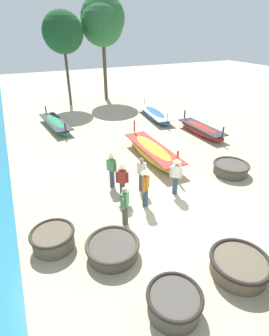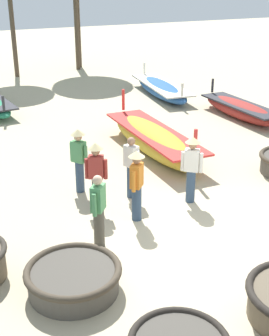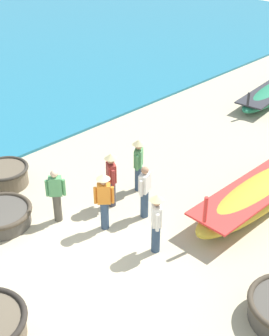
{
  "view_description": "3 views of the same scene",
  "coord_description": "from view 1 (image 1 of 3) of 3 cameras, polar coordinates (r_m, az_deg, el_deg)",
  "views": [
    {
      "loc": [
        -4.78,
        -6.36,
        6.38
      ],
      "look_at": [
        -0.5,
        2.67,
        0.98
      ],
      "focal_mm": 28.0,
      "sensor_mm": 36.0,
      "label": 1
    },
    {
      "loc": [
        -4.76,
        -7.2,
        5.21
      ],
      "look_at": [
        -0.42,
        1.95,
        0.94
      ],
      "focal_mm": 50.0,
      "sensor_mm": 36.0,
      "label": 2
    },
    {
      "loc": [
        6.8,
        -5.27,
        7.74
      ],
      "look_at": [
        -0.94,
        2.57,
        1.18
      ],
      "focal_mm": 50.0,
      "sensor_mm": 36.0,
      "label": 3
    }
  ],
  "objects": [
    {
      "name": "fisherman_standing_left",
      "position": [
        11.23,
        1.54,
        -1.19
      ],
      "size": [
        0.32,
        0.51,
        1.57
      ],
      "color": "#2D425B",
      "rests_on": "ground"
    },
    {
      "name": "long_boat_white_hull",
      "position": [
        14.24,
        3.94,
        3.56
      ],
      "size": [
        1.37,
        5.26,
        1.47
      ],
      "color": "gold",
      "rests_on": "ground"
    },
    {
      "name": "fisherman_by_coracle",
      "position": [
        9.34,
        -2.1,
        -8.05
      ],
      "size": [
        0.39,
        0.43,
        1.57
      ],
      "color": "#4C473D",
      "rests_on": "ground"
    },
    {
      "name": "coracle_far_right",
      "position": [
        8.62,
        21.84,
        -19.02
      ],
      "size": [
        1.75,
        1.75,
        0.57
      ],
      "color": "brown",
      "rests_on": "ground"
    },
    {
      "name": "long_boat_red_hull",
      "position": [
        21.11,
        4.42,
        11.59
      ],
      "size": [
        1.93,
        5.3,
        1.07
      ],
      "color": "#285693",
      "rests_on": "ground"
    },
    {
      "name": "tree_left_mid",
      "position": [
        27.16,
        -6.91,
        29.62
      ],
      "size": [
        3.98,
        3.98,
        9.07
      ],
      "color": "#4C3D2D",
      "rests_on": "ground"
    },
    {
      "name": "coracle_center",
      "position": [
        7.39,
        8.61,
        -26.89
      ],
      "size": [
        1.43,
        1.43,
        0.63
      ],
      "color": "#4C473F",
      "rests_on": "ground"
    },
    {
      "name": "tree_rightmost",
      "position": [
        25.05,
        -15.34,
        26.55
      ],
      "size": [
        3.37,
        3.37,
        7.67
      ],
      "color": "#4C3D2D",
      "rests_on": "ground"
    },
    {
      "name": "tree_leftmost",
      "position": [
        26.48,
        -7.07,
        28.6
      ],
      "size": [
        3.71,
        3.71,
        8.45
      ],
      "color": "#4C3D2D",
      "rests_on": "ground"
    },
    {
      "name": "coracle_far_left",
      "position": [
        8.61,
        -4.8,
        -16.96
      ],
      "size": [
        1.71,
        1.71,
        0.49
      ],
      "color": "#4C473F",
      "rests_on": "ground"
    },
    {
      "name": "long_boat_blue_hull",
      "position": [
        18.23,
        14.31,
        8.12
      ],
      "size": [
        1.12,
        4.27,
        1.14
      ],
      "color": "maroon",
      "rests_on": "ground"
    },
    {
      "name": "coracle_weathered",
      "position": [
        13.63,
        20.22,
        0.01
      ],
      "size": [
        1.74,
        1.74,
        0.55
      ],
      "color": "#4C473F",
      "rests_on": "ground"
    },
    {
      "name": "long_boat_ochre_hull",
      "position": [
        19.7,
        -16.82,
        9.2
      ],
      "size": [
        1.63,
        5.13,
        1.04
      ],
      "color": "#237551",
      "rests_on": "ground"
    },
    {
      "name": "fisherman_crouching",
      "position": [
        10.6,
        -2.71,
        -2.43
      ],
      "size": [
        0.47,
        0.36,
        1.67
      ],
      "color": "#383842",
      "rests_on": "ground"
    },
    {
      "name": "coracle_front_left",
      "position": [
        9.19,
        -17.32,
        -14.4
      ],
      "size": [
        1.45,
        1.45,
        0.61
      ],
      "color": "brown",
      "rests_on": "ground"
    },
    {
      "name": "fisherman_standing_right",
      "position": [
        11.08,
        9.04,
        -1.29
      ],
      "size": [
        0.42,
        0.39,
        1.67
      ],
      "color": "#2D425B",
      "rests_on": "ground"
    },
    {
      "name": "ground_plane",
      "position": [
        10.2,
        9.16,
        -10.77
      ],
      "size": [
        80.0,
        80.0,
        0.0
      ],
      "primitive_type": "plane",
      "color": "#BCAD8C"
    },
    {
      "name": "fisherman_hauling",
      "position": [
        10.18,
        2.42,
        -3.84
      ],
      "size": [
        0.39,
        0.41,
        1.67
      ],
      "color": "#2D425B",
      "rests_on": "ground"
    },
    {
      "name": "fisherman_with_hat",
      "position": [
        11.49,
        -5.02,
        0.1
      ],
      "size": [
        0.37,
        0.46,
        1.67
      ],
      "color": "#2D425B",
      "rests_on": "ground"
    }
  ]
}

